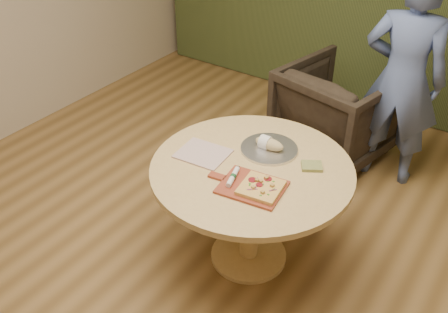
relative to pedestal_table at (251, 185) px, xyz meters
name	(u,v)px	position (x,y,z in m)	size (l,w,h in m)	color
room_shell	(180,86)	(-0.17, -0.42, 0.79)	(5.04, 6.04, 2.84)	olive
pedestal_table	(251,185)	(0.00, 0.00, 0.00)	(1.22, 1.22, 0.75)	tan
pizza_paddle	(250,187)	(0.10, -0.18, 0.15)	(0.46, 0.32, 0.01)	brown
flatbread_pizza	(261,187)	(0.17, -0.18, 0.17)	(0.25, 0.25, 0.04)	#E4B759
cutlery_roll	(233,177)	(-0.01, -0.19, 0.17)	(0.08, 0.20, 0.03)	silver
newspaper	(203,154)	(-0.31, -0.06, 0.15)	(0.30, 0.25, 0.01)	white
serving_tray	(269,149)	(-0.01, 0.21, 0.15)	(0.36, 0.36, 0.02)	silver
bread_roll	(268,143)	(-0.01, 0.21, 0.18)	(0.19, 0.09, 0.09)	tan
green_packet	(312,166)	(0.30, 0.19, 0.15)	(0.12, 0.10, 0.02)	#60672E
armchair	(338,107)	(-0.08, 1.52, -0.17)	(0.85, 0.79, 0.87)	black
person_standing	(402,80)	(0.41, 1.45, 0.24)	(0.62, 0.41, 1.70)	#506399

